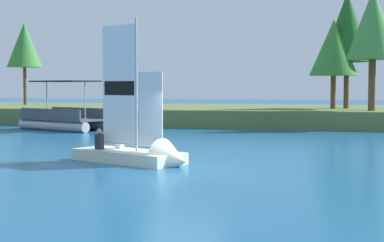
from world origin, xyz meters
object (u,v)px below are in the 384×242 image
at_px(pontoon_boat, 66,118).
at_px(shoreline_tree_midright, 373,25).
at_px(shoreline_tree_midleft, 334,48).
at_px(shoreline_tree_centre, 347,27).
at_px(shoreline_tree_left, 24,45).
at_px(sailboat, 146,153).

bearing_deg(pontoon_boat, shoreline_tree_midright, 40.56).
xyz_separation_m(shoreline_tree_midleft, pontoon_boat, (-15.69, -7.65, -4.45)).
bearing_deg(shoreline_tree_centre, shoreline_tree_midleft, -133.09).
bearing_deg(shoreline_tree_midleft, shoreline_tree_midright, -47.20).
bearing_deg(shoreline_tree_left, shoreline_tree_midleft, -7.57).
bearing_deg(shoreline_tree_midright, pontoon_boat, -164.18).
bearing_deg(shoreline_tree_midright, shoreline_tree_centre, 113.43).
distance_m(shoreline_tree_midleft, shoreline_tree_midright, 3.67).
xyz_separation_m(shoreline_tree_midright, sailboat, (-8.30, -19.40, -6.03)).
xyz_separation_m(sailboat, pontoon_boat, (-9.73, 14.29, 0.36)).
bearing_deg(pontoon_boat, shoreline_tree_left, 153.36).
height_order(shoreline_tree_midleft, sailboat, shoreline_tree_midleft).
height_order(shoreline_tree_midright, sailboat, shoreline_tree_midright).
distance_m(sailboat, pontoon_boat, 17.29).
distance_m(shoreline_tree_midright, sailboat, 21.95).
distance_m(shoreline_tree_left, shoreline_tree_centre, 25.36).
distance_m(shoreline_tree_left, shoreline_tree_midright, 27.36).
xyz_separation_m(shoreline_tree_left, shoreline_tree_midleft, (24.39, -3.24, -0.76)).
bearing_deg(shoreline_tree_left, sailboat, -53.79).
relative_size(shoreline_tree_midright, sailboat, 1.36).
distance_m(shoreline_tree_centre, sailboat, 24.65).
relative_size(shoreline_tree_centre, shoreline_tree_midright, 1.05).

